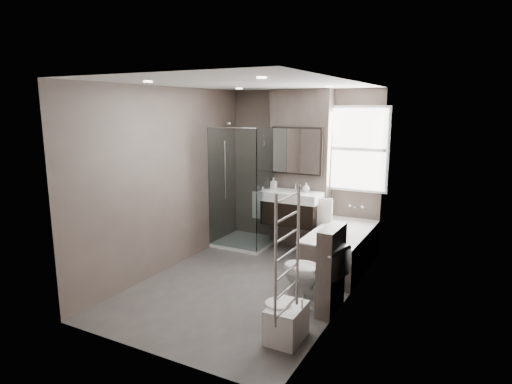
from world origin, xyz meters
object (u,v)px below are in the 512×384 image
Objects in this scene: bathtub at (341,247)px; bidet at (286,322)px; toilet at (311,274)px; vanity at (291,208)px.

bathtub is 3.35× the size of bidet.
bidet is (0.04, -0.83, -0.20)m from toilet.
toilet is 0.86m from bidet.
vanity reaches higher than toilet.
bathtub is (0.92, -0.33, -0.43)m from vanity.
toilet is 1.66× the size of bidet.
vanity reaches higher than bathtub.
vanity is at bearing -136.62° from toilet.
bathtub is at bearing -165.03° from toilet.
vanity is at bearing 160.63° from bathtub.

